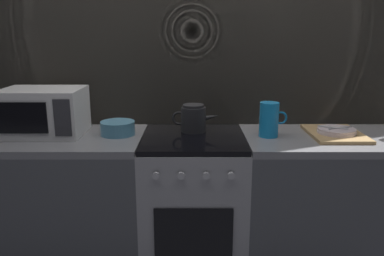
% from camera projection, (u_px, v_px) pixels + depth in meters
% --- Properties ---
extents(back_wall, '(3.60, 0.05, 2.40)m').
position_uv_depth(back_wall, '(192.00, 78.00, 2.49)').
color(back_wall, '#A39989').
rests_on(back_wall, ground_plane).
extents(counter_left, '(1.20, 0.60, 0.90)m').
position_uv_depth(counter_left, '(45.00, 208.00, 2.35)').
color(counter_left, '#515459').
rests_on(counter_left, ground_plane).
extents(stove_unit, '(0.60, 0.63, 0.90)m').
position_uv_depth(stove_unit, '(193.00, 208.00, 2.35)').
color(stove_unit, '#9E9EA3').
rests_on(stove_unit, ground_plane).
extents(counter_right, '(1.20, 0.60, 0.90)m').
position_uv_depth(counter_right, '(340.00, 207.00, 2.36)').
color(counter_right, '#515459').
rests_on(counter_right, ground_plane).
extents(microwave, '(0.46, 0.35, 0.27)m').
position_uv_depth(microwave, '(43.00, 112.00, 2.27)').
color(microwave, white).
rests_on(microwave, counter_left).
extents(kettle, '(0.28, 0.15, 0.17)m').
position_uv_depth(kettle, '(192.00, 118.00, 2.34)').
color(kettle, '#262628').
rests_on(kettle, stove_unit).
extents(mixing_bowl, '(0.20, 0.20, 0.08)m').
position_uv_depth(mixing_bowl, '(117.00, 128.00, 2.27)').
color(mixing_bowl, teal).
rests_on(mixing_bowl, counter_left).
extents(pitcher, '(0.16, 0.11, 0.20)m').
position_uv_depth(pitcher, '(268.00, 119.00, 2.22)').
color(pitcher, '#198CD8').
rests_on(pitcher, counter_right).
extents(dish_pile, '(0.30, 0.40, 0.06)m').
position_uv_depth(dish_pile, '(334.00, 133.00, 2.26)').
color(dish_pile, tan).
rests_on(dish_pile, counter_right).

